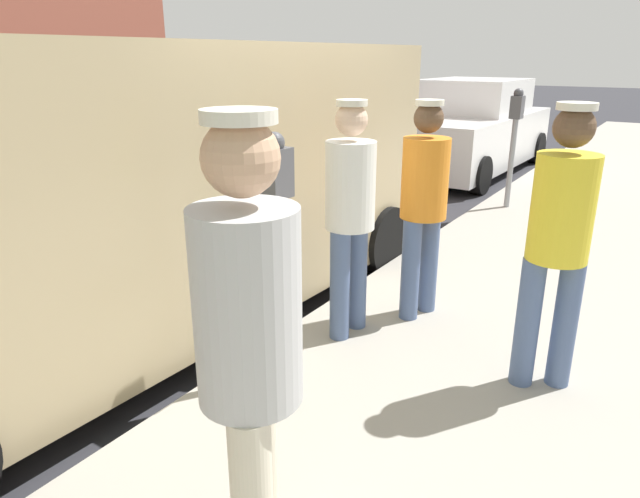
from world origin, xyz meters
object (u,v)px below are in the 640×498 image
at_px(parking_meter_near, 276,218).
at_px(pedestrian_in_gray, 249,350).
at_px(parking_meter_far, 515,128).
at_px(pedestrian_in_white, 350,207).
at_px(parked_van, 139,183).
at_px(pedestrian_in_orange, 424,198).
at_px(pedestrian_in_yellow, 559,234).
at_px(parked_sedan_ahead, 468,130).

distance_m(parking_meter_near, pedestrian_in_gray, 1.52).
xyz_separation_m(parking_meter_far, pedestrian_in_white, (0.05, -4.26, -0.09)).
distance_m(parking_meter_far, parked_van, 4.97).
height_order(pedestrian_in_orange, pedestrian_in_yellow, pedestrian_in_yellow).
relative_size(pedestrian_in_white, parked_sedan_ahead, 0.37).
bearing_deg(pedestrian_in_orange, parked_van, -150.56).
bearing_deg(pedestrian_in_orange, pedestrian_in_white, -118.06).
bearing_deg(pedestrian_in_gray, pedestrian_in_yellow, 75.60).
bearing_deg(pedestrian_in_gray, parking_meter_near, 123.99).
distance_m(pedestrian_in_gray, parked_sedan_ahead, 9.46).
distance_m(parking_meter_near, pedestrian_in_orange, 1.37).
bearing_deg(parked_van, pedestrian_in_gray, -33.24).
bearing_deg(parked_van, parking_meter_near, -10.51).
xyz_separation_m(pedestrian_in_white, parked_van, (-1.55, -0.48, 0.07)).
distance_m(pedestrian_in_white, pedestrian_in_gray, 2.18).
relative_size(parking_meter_far, parked_van, 0.29).
bearing_deg(parked_sedan_ahead, pedestrian_in_gray, -75.17).
bearing_deg(parked_sedan_ahead, parking_meter_near, -78.74).
height_order(parking_meter_near, pedestrian_in_yellow, pedestrian_in_yellow).
bearing_deg(pedestrian_in_yellow, parked_van, -169.64).
xyz_separation_m(pedestrian_in_gray, parked_sedan_ahead, (-2.42, 9.13, -0.43)).
height_order(parking_meter_far, pedestrian_in_yellow, pedestrian_in_yellow).
height_order(pedestrian_in_orange, parked_van, parked_van).
bearing_deg(parked_sedan_ahead, parked_van, -89.50).
xyz_separation_m(pedestrian_in_white, parked_sedan_ahead, (-1.62, 7.11, -0.34)).
height_order(parking_meter_near, pedestrian_in_orange, pedestrian_in_orange).
distance_m(parking_meter_near, pedestrian_in_yellow, 1.60).
relative_size(pedestrian_in_white, pedestrian_in_gray, 0.93).
distance_m(pedestrian_in_orange, parked_van, 2.12).
xyz_separation_m(parking_meter_near, pedestrian_in_gray, (0.85, -1.26, -0.01)).
relative_size(pedestrian_in_orange, parked_van, 0.31).
height_order(parking_meter_near, pedestrian_in_white, pedestrian_in_white).
distance_m(parking_meter_far, pedestrian_in_yellow, 4.44).
bearing_deg(pedestrian_in_gray, pedestrian_in_orange, 101.03).
xyz_separation_m(pedestrian_in_gray, pedestrian_in_yellow, (0.53, 2.07, -0.06)).
bearing_deg(pedestrian_in_yellow, pedestrian_in_gray, -104.40).
relative_size(parking_meter_near, pedestrian_in_orange, 0.94).
bearing_deg(parking_meter_near, pedestrian_in_orange, 75.25).
bearing_deg(parking_meter_far, parked_van, -107.56).
xyz_separation_m(parking_meter_far, parked_sedan_ahead, (-1.57, 2.85, -0.43)).
bearing_deg(pedestrian_in_orange, parked_sedan_ahead, 106.30).
distance_m(parking_meter_near, parked_van, 1.53).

